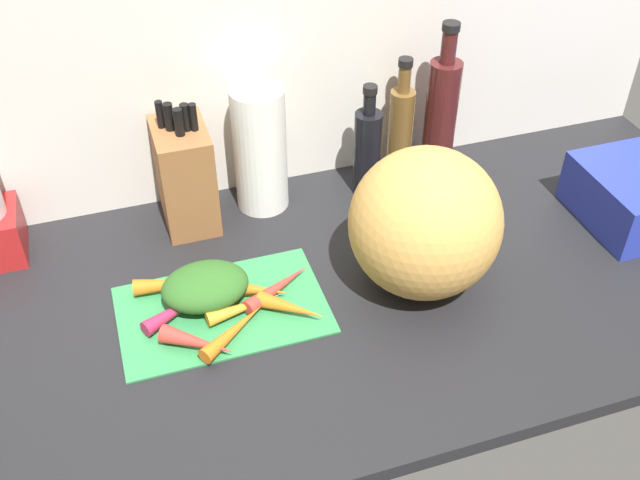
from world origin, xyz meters
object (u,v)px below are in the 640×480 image
object	(u,v)px
carrot_3	(234,331)
paper_towel_roll	(260,149)
carrot_2	(178,309)
carrot_7	(278,287)
carrot_5	(291,308)
bottle_2	(441,116)
cutting_board	(222,308)
knife_block	(185,175)
carrot_4	(198,342)
bottle_0	(367,150)
carrot_1	(244,307)
bottle_1	(401,128)
carrot_6	(260,290)
carrot_0	(182,283)
winter_squash	(425,223)

from	to	relation	value
carrot_3	paper_towel_roll	distance (cm)	41.62
carrot_2	carrot_7	distance (cm)	18.53
carrot_5	carrot_7	bearing A→B (deg)	96.51
paper_towel_roll	bottle_2	size ratio (longest dim) A/B	0.76
cutting_board	knife_block	distance (cm)	30.26
cutting_board	bottle_2	world-z (taller)	bottle_2
carrot_2	carrot_4	distance (cm)	9.49
carrot_5	bottle_0	world-z (taller)	bottle_0
carrot_3	carrot_1	bearing A→B (deg)	59.08
bottle_0	bottle_1	bearing A→B (deg)	27.13
carrot_6	bottle_1	size ratio (longest dim) A/B	0.36
carrot_3	bottle_1	distance (cm)	62.17
carrot_0	bottle_0	size ratio (longest dim) A/B	0.68
carrot_5	carrot_1	bearing A→B (deg)	159.43
paper_towel_roll	knife_block	bearing A→B (deg)	-176.46
carrot_4	knife_block	world-z (taller)	knife_block
carrot_4	knife_block	bearing A→B (deg)	81.60
winter_squash	bottle_0	distance (cm)	30.81
bottle_0	bottle_1	distance (cm)	10.87
carrot_0	winter_squash	world-z (taller)	winter_squash
carrot_4	bottle_1	distance (cm)	67.73
carrot_1	knife_block	bearing A→B (deg)	97.48
carrot_4	bottle_1	size ratio (longest dim) A/B	0.48
carrot_4	knife_block	xyz separation A→B (cm)	(5.48, 37.15, 8.78)
carrot_2	paper_towel_roll	distance (cm)	38.64
paper_towel_roll	carrot_7	bearing A→B (deg)	-99.02
carrot_3	paper_towel_roll	bearing A→B (deg)	68.13
carrot_2	carrot_5	size ratio (longest dim) A/B	1.13
paper_towel_roll	carrot_4	bearing A→B (deg)	-119.25
winter_squash	carrot_1	bearing A→B (deg)	177.84
carrot_4	winter_squash	xyz separation A→B (cm)	(43.13, 4.90, 11.50)
bottle_0	winter_squash	bearing A→B (deg)	-91.55
carrot_3	winter_squash	xyz separation A→B (cm)	(36.68, 3.93, 11.72)
cutting_board	carrot_2	world-z (taller)	carrot_2
carrot_7	bottle_2	xyz separation A→B (cm)	(44.34, 27.54, 12.58)
carrot_1	bottle_0	size ratio (longest dim) A/B	0.55
carrot_3	knife_block	bearing A→B (deg)	91.52
carrot_2	carrot_7	bearing A→B (deg)	-0.28
carrot_1	knife_block	xyz separation A→B (cm)	(-4.07, 30.98, 9.10)
winter_squash	bottle_2	size ratio (longest dim) A/B	0.78
carrot_2	carrot_3	size ratio (longest dim) A/B	0.97
carrot_4	carrot_7	size ratio (longest dim) A/B	0.85
carrot_7	bottle_0	bearing A→B (deg)	44.02
carrot_7	paper_towel_roll	size ratio (longest dim) A/B	0.58
knife_block	carrot_1	bearing A→B (deg)	-82.52
paper_towel_roll	carrot_5	bearing A→B (deg)	-96.37
cutting_board	paper_towel_roll	bearing A→B (deg)	62.22
carrot_2	carrot_6	xyz separation A→B (cm)	(15.16, 0.08, -0.06)
paper_towel_roll	bottle_0	size ratio (longest dim) A/B	1.06
carrot_2	paper_towel_roll	world-z (taller)	paper_towel_roll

